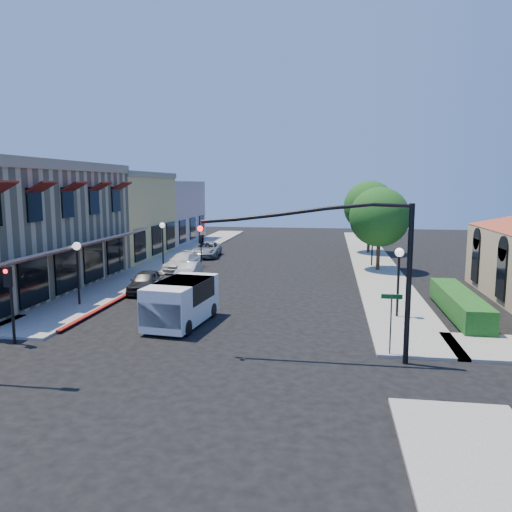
# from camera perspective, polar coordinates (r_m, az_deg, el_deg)

# --- Properties ---
(ground) EXTENTS (120.00, 120.00, 0.00)m
(ground) POSITION_cam_1_polar(r_m,az_deg,el_deg) (19.05, -7.79, -12.39)
(ground) COLOR black
(ground) RESTS_ON ground
(sidewalk_left) EXTENTS (3.50, 50.00, 0.12)m
(sidewalk_left) POSITION_cam_1_polar(r_m,az_deg,el_deg) (46.69, -8.84, -0.04)
(sidewalk_left) COLOR gray
(sidewalk_left) RESTS_ON ground
(sidewalk_right) EXTENTS (3.50, 50.00, 0.12)m
(sidewalk_right) POSITION_cam_1_polar(r_m,az_deg,el_deg) (44.74, 13.09, -0.51)
(sidewalk_right) COLOR gray
(sidewalk_right) RESTS_ON ground
(curb_red_strip) EXTENTS (0.25, 10.00, 0.06)m
(curb_red_strip) POSITION_cam_1_polar(r_m,az_deg,el_deg) (28.61, -16.66, -5.64)
(curb_red_strip) COLOR maroon
(curb_red_strip) RESTS_ON ground
(yellow_stucco_building) EXTENTS (10.00, 12.00, 7.60)m
(yellow_stucco_building) POSITION_cam_1_polar(r_m,az_deg,el_deg) (47.85, -17.07, 4.40)
(yellow_stucco_building) COLOR #E1C665
(yellow_stucco_building) RESTS_ON ground
(pink_stucco_building) EXTENTS (10.00, 12.00, 7.00)m
(pink_stucco_building) POSITION_cam_1_polar(r_m,az_deg,el_deg) (58.91, -12.02, 4.94)
(pink_stucco_building) COLOR #CA9F99
(pink_stucco_building) RESTS_ON ground
(hedge) EXTENTS (1.40, 8.00, 1.10)m
(hedge) POSITION_cam_1_polar(r_m,az_deg,el_deg) (27.73, 22.13, -6.35)
(hedge) COLOR #175117
(hedge) RESTS_ON ground
(street_tree_a) EXTENTS (4.56, 4.56, 6.48)m
(street_tree_a) POSITION_cam_1_polar(r_m,az_deg,el_deg) (39.35, 13.92, 4.35)
(street_tree_a) COLOR #312213
(street_tree_a) RESTS_ON ground
(street_tree_b) EXTENTS (4.94, 4.94, 7.02)m
(street_tree_b) POSITION_cam_1_polar(r_m,az_deg,el_deg) (49.28, 12.86, 5.52)
(street_tree_b) COLOR #312213
(street_tree_b) RESTS_ON ground
(signal_mast_arm) EXTENTS (8.01, 0.39, 6.00)m
(signal_mast_arm) POSITION_cam_1_polar(r_m,az_deg,el_deg) (18.78, 10.72, 0.14)
(signal_mast_arm) COLOR black
(signal_mast_arm) RESTS_ON ground
(secondary_signal) EXTENTS (0.28, 0.42, 3.32)m
(secondary_signal) POSITION_cam_1_polar(r_m,az_deg,el_deg) (23.09, -26.34, -3.54)
(secondary_signal) COLOR black
(secondary_signal) RESTS_ON ground
(street_name_sign) EXTENTS (0.80, 0.06, 2.50)m
(street_name_sign) POSITION_cam_1_polar(r_m,az_deg,el_deg) (20.07, 15.18, -6.45)
(street_name_sign) COLOR #595B5E
(street_name_sign) RESTS_ON ground
(lamppost_left_near) EXTENTS (0.44, 0.44, 3.57)m
(lamppost_left_near) POSITION_cam_1_polar(r_m,az_deg,el_deg) (28.82, -19.76, -0.14)
(lamppost_left_near) COLOR black
(lamppost_left_near) RESTS_ON ground
(lamppost_left_far) EXTENTS (0.44, 0.44, 3.57)m
(lamppost_left_far) POSITION_cam_1_polar(r_m,az_deg,el_deg) (41.58, -10.64, 2.63)
(lamppost_left_far) COLOR black
(lamppost_left_far) RESTS_ON ground
(lamppost_right_near) EXTENTS (0.44, 0.44, 3.57)m
(lamppost_right_near) POSITION_cam_1_polar(r_m,az_deg,el_deg) (25.63, 16.02, -0.96)
(lamppost_right_near) COLOR black
(lamppost_right_near) RESTS_ON ground
(lamppost_right_far) EXTENTS (0.44, 0.44, 3.57)m
(lamppost_right_far) POSITION_cam_1_polar(r_m,az_deg,el_deg) (41.42, 13.18, 2.53)
(lamppost_right_far) COLOR black
(lamppost_right_far) RESTS_ON ground
(white_van) EXTENTS (2.61, 4.99, 2.12)m
(white_van) POSITION_cam_1_polar(r_m,az_deg,el_deg) (24.12, -8.55, -4.95)
(white_van) COLOR silver
(white_van) RESTS_ON ground
(parked_car_a) EXTENTS (1.95, 4.09, 1.35)m
(parked_car_a) POSITION_cam_1_polar(r_m,az_deg,el_deg) (31.78, -12.51, -2.88)
(parked_car_a) COLOR black
(parked_car_a) RESTS_ON ground
(parked_car_b) EXTENTS (1.39, 3.69, 1.20)m
(parked_car_b) POSITION_cam_1_polar(r_m,az_deg,el_deg) (35.79, -7.69, -1.64)
(parked_car_b) COLOR #ACAFB1
(parked_car_b) RESTS_ON ground
(parked_car_c) EXTENTS (2.41, 4.81, 1.34)m
(parked_car_c) POSITION_cam_1_polar(r_m,az_deg,el_deg) (39.24, -8.34, -0.69)
(parked_car_c) COLOR silver
(parked_car_c) RESTS_ON ground
(parked_car_d) EXTENTS (2.69, 5.14, 1.38)m
(parked_car_d) POSITION_cam_1_polar(r_m,az_deg,el_deg) (46.40, -5.67, 0.75)
(parked_car_d) COLOR #979A9C
(parked_car_d) RESTS_ON ground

